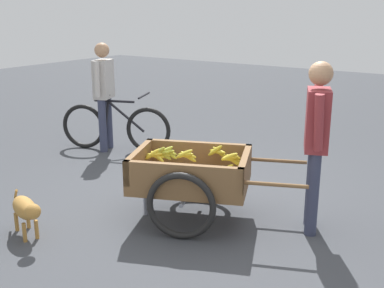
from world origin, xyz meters
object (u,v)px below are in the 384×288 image
object	(u,v)px
vendor_person	(317,133)
bicycle	(116,127)
fruit_cart	(191,177)
cyclist_person	(104,87)
dog	(26,209)

from	to	relation	value
vendor_person	bicycle	world-z (taller)	vendor_person
fruit_cart	bicycle	distance (m)	2.62
bicycle	cyclist_person	size ratio (longest dim) A/B	1.01
fruit_cart	cyclist_person	bearing A→B (deg)	-28.26
dog	vendor_person	bearing A→B (deg)	-142.54
fruit_cart	vendor_person	distance (m)	1.25
fruit_cart	cyclist_person	size ratio (longest dim) A/B	1.17
bicycle	cyclist_person	world-z (taller)	cyclist_person
vendor_person	fruit_cart	bearing A→B (deg)	22.42
dog	cyclist_person	bearing A→B (deg)	-60.85
bicycle	vendor_person	bearing A→B (deg)	164.74
fruit_cart	vendor_person	world-z (taller)	vendor_person
fruit_cart	bicycle	world-z (taller)	bicycle
fruit_cart	dog	world-z (taller)	fruit_cart
fruit_cart	dog	xyz separation A→B (m)	(1.03, 1.16, -0.17)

